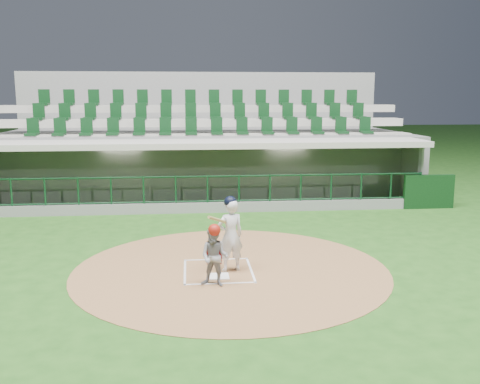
# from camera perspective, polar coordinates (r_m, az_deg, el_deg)

# --- Properties ---
(ground) EXTENTS (120.00, 120.00, 0.00)m
(ground) POSITION_cam_1_polar(r_m,az_deg,el_deg) (12.55, -2.43, -8.02)
(ground) COLOR #1D4A15
(ground) RESTS_ON ground
(dirt_circle) EXTENTS (7.20, 7.20, 0.01)m
(dirt_circle) POSITION_cam_1_polar(r_m,az_deg,el_deg) (12.38, -0.98, -8.24)
(dirt_circle) COLOR brown
(dirt_circle) RESTS_ON ground
(home_plate) EXTENTS (0.43, 0.43, 0.02)m
(home_plate) POSITION_cam_1_polar(r_m,az_deg,el_deg) (11.89, -2.24, -8.97)
(home_plate) COLOR white
(home_plate) RESTS_ON dirt_circle
(batter_box_chalk) EXTENTS (1.55, 1.80, 0.01)m
(batter_box_chalk) POSITION_cam_1_polar(r_m,az_deg,el_deg) (12.26, -2.35, -8.38)
(batter_box_chalk) COLOR silver
(batter_box_chalk) RESTS_ON ground
(dugout_structure) EXTENTS (16.40, 3.70, 3.00)m
(dugout_structure) POSITION_cam_1_polar(r_m,az_deg,el_deg) (19.96, -3.44, 1.64)
(dugout_structure) COLOR gray
(dugout_structure) RESTS_ON ground
(seating_deck) EXTENTS (17.00, 6.72, 5.15)m
(seating_deck) POSITION_cam_1_polar(r_m,az_deg,el_deg) (22.96, -3.96, 3.93)
(seating_deck) COLOR slate
(seating_deck) RESTS_ON ground
(batter) EXTENTS (0.88, 0.92, 1.73)m
(batter) POSITION_cam_1_polar(r_m,az_deg,el_deg) (12.02, -1.04, -4.46)
(batter) COLOR silver
(batter) RESTS_ON dirt_circle
(catcher) EXTENTS (0.73, 0.65, 1.33)m
(catcher) POSITION_cam_1_polar(r_m,az_deg,el_deg) (11.16, -2.74, -6.80)
(catcher) COLOR gray
(catcher) RESTS_ON dirt_circle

